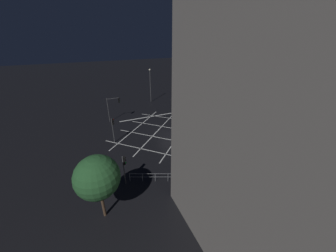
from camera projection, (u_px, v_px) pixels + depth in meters
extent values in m
plane|color=black|center=(168.00, 133.00, 30.11)|extent=(200.00, 200.00, 0.00)
cube|color=silver|center=(210.00, 124.00, 33.03)|extent=(12.69, 0.50, 0.01)
cube|color=silver|center=(214.00, 123.00, 33.36)|extent=(12.69, 0.50, 0.01)
cube|color=silver|center=(218.00, 123.00, 33.68)|extent=(12.69, 0.50, 0.01)
cube|color=silver|center=(222.00, 122.00, 34.01)|extent=(12.69, 0.50, 0.01)
cube|color=silver|center=(226.00, 121.00, 34.33)|extent=(12.69, 0.50, 0.01)
cube|color=silver|center=(230.00, 120.00, 34.66)|extent=(12.69, 0.50, 0.01)
cube|color=silver|center=(234.00, 119.00, 34.98)|extent=(12.69, 0.50, 0.01)
cube|color=silver|center=(179.00, 120.00, 34.83)|extent=(11.07, 11.07, 0.01)
cube|color=silver|center=(203.00, 139.00, 28.27)|extent=(11.07, 11.07, 0.01)
cube|color=silver|center=(172.00, 128.00, 31.68)|extent=(11.07, 11.07, 0.01)
cube|color=silver|center=(179.00, 135.00, 29.49)|extent=(11.07, 11.07, 0.01)
cube|color=silver|center=(164.00, 138.00, 28.53)|extent=(11.07, 11.07, 0.01)
cube|color=silver|center=(157.00, 131.00, 30.72)|extent=(11.07, 11.07, 0.01)
cube|color=silver|center=(153.00, 151.00, 25.39)|extent=(11.07, 11.07, 0.01)
cube|color=silver|center=(137.00, 127.00, 31.95)|extent=(11.07, 11.07, 0.01)
cube|color=silver|center=(152.00, 116.00, 36.32)|extent=(0.30, 12.69, 0.01)
cube|color=black|center=(298.00, 187.00, 16.70)|extent=(1.40, 0.06, 1.80)
cube|color=black|center=(265.00, 164.00, 19.64)|extent=(1.40, 0.06, 1.80)
cube|color=black|center=(312.00, 151.00, 15.02)|extent=(1.40, 0.06, 1.80)
cube|color=black|center=(274.00, 132.00, 17.97)|extent=(1.40, 0.06, 1.80)
cube|color=black|center=(330.00, 106.00, 13.35)|extent=(1.40, 0.06, 1.80)
cube|color=black|center=(285.00, 93.00, 16.29)|extent=(1.40, 0.06, 1.80)
cube|color=black|center=(298.00, 46.00, 14.62)|extent=(1.40, 0.06, 1.80)
cylinder|color=#424244|center=(113.00, 131.00, 26.69)|extent=(0.11, 0.11, 3.81)
cube|color=black|center=(113.00, 122.00, 26.12)|extent=(0.28, 0.16, 0.90)
sphere|color=red|center=(113.00, 120.00, 26.03)|extent=(0.18, 0.18, 0.18)
sphere|color=black|center=(114.00, 122.00, 26.16)|extent=(0.18, 0.18, 0.18)
sphere|color=black|center=(114.00, 123.00, 26.29)|extent=(0.18, 0.18, 0.18)
cube|color=black|center=(112.00, 122.00, 26.09)|extent=(0.36, 0.02, 0.98)
cylinder|color=#424244|center=(251.00, 136.00, 25.46)|extent=(0.11, 0.11, 3.73)
cube|color=black|center=(252.00, 127.00, 24.81)|extent=(0.28, 0.16, 0.90)
sphere|color=black|center=(252.00, 125.00, 24.64)|extent=(0.18, 0.18, 0.18)
sphere|color=black|center=(252.00, 127.00, 24.77)|extent=(0.18, 0.18, 0.18)
sphere|color=green|center=(251.00, 129.00, 24.90)|extent=(0.18, 0.18, 0.18)
cube|color=black|center=(253.00, 127.00, 24.84)|extent=(0.36, 0.02, 0.98)
cylinder|color=#424244|center=(108.00, 110.00, 33.22)|extent=(0.11, 0.11, 4.36)
cylinder|color=#424244|center=(113.00, 99.00, 32.70)|extent=(0.09, 2.04, 0.09)
cube|color=black|center=(119.00, 100.00, 33.26)|extent=(0.28, 0.16, 0.90)
sphere|color=black|center=(119.00, 99.00, 33.17)|extent=(0.18, 0.18, 0.18)
sphere|color=black|center=(120.00, 100.00, 33.30)|extent=(0.18, 0.18, 0.18)
sphere|color=green|center=(120.00, 102.00, 33.43)|extent=(0.18, 0.18, 0.18)
cube|color=black|center=(118.00, 100.00, 33.23)|extent=(0.36, 0.02, 0.98)
cylinder|color=#424244|center=(186.00, 102.00, 38.70)|extent=(0.11, 0.11, 3.28)
cube|color=black|center=(186.00, 97.00, 38.15)|extent=(0.28, 0.16, 0.90)
sphere|color=black|center=(185.00, 96.00, 37.98)|extent=(0.18, 0.18, 0.18)
sphere|color=black|center=(185.00, 97.00, 38.11)|extent=(0.18, 0.18, 0.18)
sphere|color=green|center=(185.00, 99.00, 38.24)|extent=(0.18, 0.18, 0.18)
cube|color=black|center=(186.00, 97.00, 38.18)|extent=(0.36, 0.02, 0.98)
cylinder|color=#424244|center=(124.00, 171.00, 19.11)|extent=(0.11, 0.11, 3.48)
cube|color=black|center=(124.00, 160.00, 18.61)|extent=(0.28, 0.16, 0.90)
sphere|color=black|center=(125.00, 158.00, 18.52)|extent=(0.18, 0.18, 0.18)
sphere|color=black|center=(125.00, 160.00, 18.65)|extent=(0.18, 0.18, 0.18)
sphere|color=green|center=(126.00, 163.00, 18.79)|extent=(0.18, 0.18, 0.18)
cube|color=black|center=(123.00, 161.00, 18.58)|extent=(0.36, 0.02, 0.98)
cylinder|color=#424244|center=(247.00, 136.00, 25.63)|extent=(0.11, 0.11, 3.42)
cube|color=black|center=(247.00, 128.00, 25.21)|extent=(0.16, 0.28, 0.90)
sphere|color=black|center=(247.00, 126.00, 25.17)|extent=(0.18, 0.18, 0.18)
sphere|color=black|center=(247.00, 128.00, 25.30)|extent=(0.18, 0.18, 0.18)
sphere|color=green|center=(246.00, 130.00, 25.43)|extent=(0.18, 0.18, 0.18)
cube|color=black|center=(248.00, 128.00, 25.14)|extent=(0.02, 0.36, 0.98)
cylinder|color=#424244|center=(150.00, 87.00, 42.64)|extent=(0.14, 0.14, 7.21)
sphere|color=#F4EAC6|center=(150.00, 70.00, 41.00)|extent=(0.41, 0.41, 0.41)
cylinder|color=#424244|center=(219.00, 192.00, 13.13)|extent=(0.14, 0.14, 8.58)
sphere|color=#F4EAC6|center=(227.00, 137.00, 11.19)|extent=(0.44, 0.44, 0.44)
cylinder|color=#424244|center=(234.00, 102.00, 31.61)|extent=(0.14, 0.14, 7.95)
sphere|color=#F4EAC6|center=(238.00, 77.00, 29.79)|extent=(0.56, 0.56, 0.56)
cylinder|color=#473323|center=(103.00, 203.00, 15.77)|extent=(0.24, 0.24, 2.92)
sphere|color=#235128|center=(97.00, 177.00, 14.54)|extent=(3.58, 3.58, 3.58)
cylinder|color=#473323|center=(190.00, 94.00, 44.29)|extent=(0.24, 0.24, 3.25)
sphere|color=#235128|center=(191.00, 81.00, 42.98)|extent=(3.59, 3.59, 3.59)
cylinder|color=gray|center=(130.00, 177.00, 19.98)|extent=(0.05, 0.05, 1.05)
cylinder|color=gray|center=(143.00, 177.00, 19.98)|extent=(0.05, 0.05, 1.05)
cylinder|color=gray|center=(155.00, 177.00, 19.98)|extent=(0.05, 0.05, 1.05)
cylinder|color=gray|center=(168.00, 177.00, 19.98)|extent=(0.05, 0.05, 1.05)
cylinder|color=gray|center=(181.00, 177.00, 19.98)|extent=(0.05, 0.05, 1.05)
cylinder|color=gray|center=(193.00, 177.00, 19.98)|extent=(0.05, 0.05, 1.05)
cylinder|color=gray|center=(206.00, 177.00, 19.98)|extent=(0.05, 0.05, 1.05)
cylinder|color=gray|center=(168.00, 174.00, 19.77)|extent=(3.32, 7.51, 0.04)
cylinder|color=gray|center=(168.00, 177.00, 19.96)|extent=(3.32, 7.51, 0.04)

